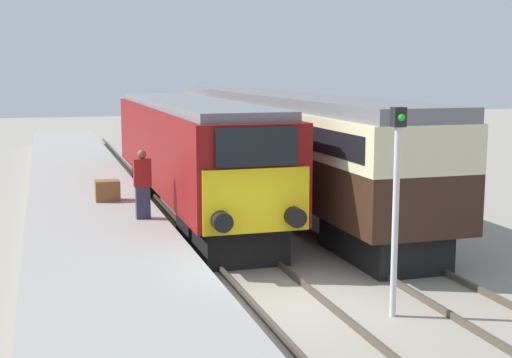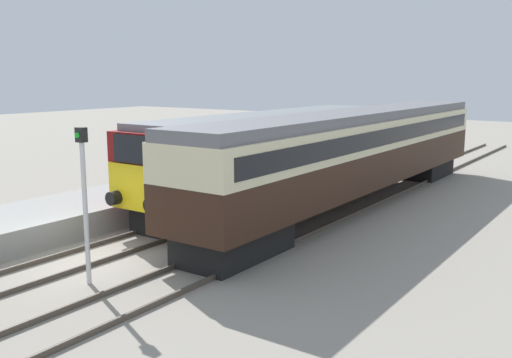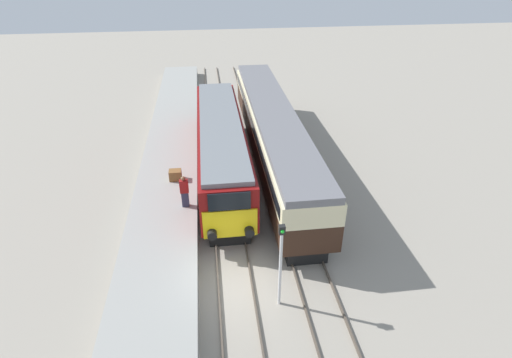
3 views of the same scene
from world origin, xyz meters
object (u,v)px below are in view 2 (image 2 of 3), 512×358
object	(u,v)px
locomotive	(271,151)
person_on_platform	(157,169)
passenger_carriage	(359,148)
luggage_crate	(194,173)
signal_post	(84,193)

from	to	relation	value
locomotive	person_on_platform	size ratio (longest dim) A/B	8.75
locomotive	passenger_carriage	world-z (taller)	passenger_carriage
luggage_crate	locomotive	bearing A→B (deg)	31.53
person_on_platform	luggage_crate	size ratio (longest dim) A/B	2.54
locomotive	luggage_crate	xyz separation A→B (m)	(-2.78, -1.71, -0.94)
signal_post	luggage_crate	bearing A→B (deg)	116.02
person_on_platform	passenger_carriage	bearing A→B (deg)	46.11
person_on_platform	signal_post	xyz separation A→B (m)	(3.83, -6.36, 0.62)
luggage_crate	passenger_carriage	bearing A→B (deg)	25.36
signal_post	luggage_crate	world-z (taller)	signal_post
locomotive	signal_post	bearing A→B (deg)	-81.13
passenger_carriage	person_on_platform	bearing A→B (deg)	-133.89
locomotive	luggage_crate	distance (m)	3.40
signal_post	person_on_platform	bearing A→B (deg)	121.05
person_on_platform	signal_post	bearing A→B (deg)	-58.95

